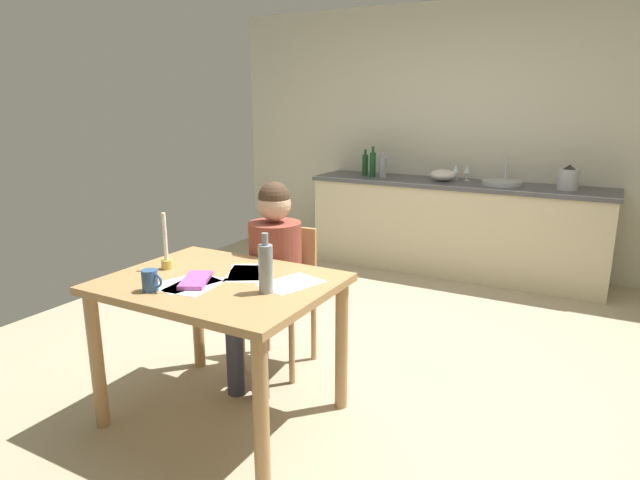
# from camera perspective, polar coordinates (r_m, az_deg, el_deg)

# --- Properties ---
(ground_plane) EXTENTS (5.20, 5.20, 0.04)m
(ground_plane) POSITION_cam_1_polar(r_m,az_deg,el_deg) (3.65, 3.91, -12.95)
(ground_plane) COLOR tan
(wall_back) EXTENTS (5.20, 0.12, 2.60)m
(wall_back) POSITION_cam_1_polar(r_m,az_deg,el_deg) (5.72, 15.35, 10.33)
(wall_back) COLOR beige
(wall_back) RESTS_ON ground
(kitchen_counter) EXTENTS (2.84, 0.64, 0.90)m
(kitchen_counter) POSITION_cam_1_polar(r_m,az_deg,el_deg) (5.50, 13.88, 1.31)
(kitchen_counter) COLOR beige
(kitchen_counter) RESTS_ON ground
(dining_table) EXTENTS (1.14, 0.88, 0.77)m
(dining_table) POSITION_cam_1_polar(r_m,az_deg,el_deg) (2.85, -10.42, -6.47)
(dining_table) COLOR tan
(dining_table) RESTS_ON ground
(chair_at_table) EXTENTS (0.44, 0.44, 0.88)m
(chair_at_table) POSITION_cam_1_polar(r_m,az_deg,el_deg) (3.45, -4.00, -5.22)
(chair_at_table) COLOR tan
(chair_at_table) RESTS_ON ground
(person_seated) EXTENTS (0.37, 0.61, 1.19)m
(person_seated) POSITION_cam_1_polar(r_m,az_deg,el_deg) (3.27, -5.22, -3.02)
(person_seated) COLOR brown
(person_seated) RESTS_ON ground
(coffee_mug) EXTENTS (0.12, 0.08, 0.10)m
(coffee_mug) POSITION_cam_1_polar(r_m,az_deg,el_deg) (2.71, -17.39, -4.08)
(coffee_mug) COLOR #33598C
(coffee_mug) RESTS_ON dining_table
(candlestick) EXTENTS (0.06, 0.06, 0.31)m
(candlestick) POSITION_cam_1_polar(r_m,az_deg,el_deg) (3.03, -15.87, -1.33)
(candlestick) COLOR gold
(candlestick) RESTS_ON dining_table
(book_magazine) EXTENTS (0.23, 0.28, 0.02)m
(book_magazine) POSITION_cam_1_polar(r_m,az_deg,el_deg) (2.78, -12.93, -4.15)
(book_magazine) COLOR #B250AE
(book_magazine) RESTS_ON dining_table
(paper_letter) EXTENTS (0.33, 0.36, 0.00)m
(paper_letter) POSITION_cam_1_polar(r_m,az_deg,el_deg) (2.91, -7.41, -3.35)
(paper_letter) COLOR white
(paper_letter) RESTS_ON dining_table
(paper_bill) EXTENTS (0.28, 0.34, 0.00)m
(paper_bill) POSITION_cam_1_polar(r_m,az_deg,el_deg) (2.79, -13.89, -4.40)
(paper_bill) COLOR white
(paper_bill) RESTS_ON dining_table
(paper_envelope) EXTENTS (0.29, 0.35, 0.00)m
(paper_envelope) POSITION_cam_1_polar(r_m,az_deg,el_deg) (2.71, -3.04, -4.57)
(paper_envelope) COLOR white
(paper_envelope) RESTS_ON dining_table
(paper_receipt) EXTENTS (0.32, 0.36, 0.00)m
(paper_receipt) POSITION_cam_1_polar(r_m,az_deg,el_deg) (2.88, -7.56, -3.52)
(paper_receipt) COLOR white
(paper_receipt) RESTS_ON dining_table
(paper_notice) EXTENTS (0.24, 0.31, 0.00)m
(paper_notice) POSITION_cam_1_polar(r_m,az_deg,el_deg) (2.75, -12.96, -4.62)
(paper_notice) COLOR white
(paper_notice) RESTS_ON dining_table
(wine_bottle_on_table) EXTENTS (0.07, 0.07, 0.29)m
(wine_bottle_on_table) POSITION_cam_1_polar(r_m,az_deg,el_deg) (2.56, -5.73, -2.89)
(wine_bottle_on_table) COLOR #8C999E
(wine_bottle_on_table) RESTS_ON dining_table
(sink_unit) EXTENTS (0.36, 0.36, 0.24)m
(sink_unit) POSITION_cam_1_polar(r_m,az_deg,el_deg) (5.33, 18.57, 5.74)
(sink_unit) COLOR #B2B7BC
(sink_unit) RESTS_ON kitchen_counter
(bottle_oil) EXTENTS (0.06, 0.06, 0.27)m
(bottle_oil) POSITION_cam_1_polar(r_m,az_deg,el_deg) (5.75, 4.76, 7.92)
(bottle_oil) COLOR #194C23
(bottle_oil) RESTS_ON kitchen_counter
(bottle_vinegar) EXTENTS (0.06, 0.06, 0.31)m
(bottle_vinegar) POSITION_cam_1_polar(r_m,az_deg,el_deg) (5.64, 5.56, 7.96)
(bottle_vinegar) COLOR #194C23
(bottle_vinegar) RESTS_ON kitchen_counter
(bottle_wine_red) EXTENTS (0.08, 0.08, 0.26)m
(bottle_wine_red) POSITION_cam_1_polar(r_m,az_deg,el_deg) (5.59, 6.62, 7.65)
(bottle_wine_red) COLOR #8C999E
(bottle_wine_red) RESTS_ON kitchen_counter
(mixing_bowl) EXTENTS (0.25, 0.25, 0.11)m
(mixing_bowl) POSITION_cam_1_polar(r_m,az_deg,el_deg) (5.45, 12.79, 6.67)
(mixing_bowl) COLOR white
(mixing_bowl) RESTS_ON kitchen_counter
(stovetop_kettle) EXTENTS (0.18, 0.18, 0.22)m
(stovetop_kettle) POSITION_cam_1_polar(r_m,az_deg,el_deg) (5.25, 24.65, 5.90)
(stovetop_kettle) COLOR #B7BABF
(stovetop_kettle) RESTS_ON kitchen_counter
(wine_glass_near_sink) EXTENTS (0.07, 0.07, 0.15)m
(wine_glass_near_sink) POSITION_cam_1_polar(r_m,az_deg,el_deg) (5.53, 15.20, 7.18)
(wine_glass_near_sink) COLOR silver
(wine_glass_near_sink) RESTS_ON kitchen_counter
(wine_glass_by_kettle) EXTENTS (0.07, 0.07, 0.15)m
(wine_glass_by_kettle) POSITION_cam_1_polar(r_m,az_deg,el_deg) (5.56, 14.08, 7.28)
(wine_glass_by_kettle) COLOR silver
(wine_glass_by_kettle) RESTS_ON kitchen_counter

